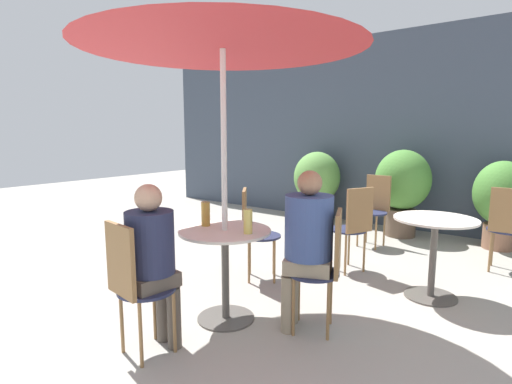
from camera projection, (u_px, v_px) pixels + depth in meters
ground_plane at (231, 339)px, 2.90m from camera, size 20.00×20.00×0.00m
storefront_wall at (414, 131)px, 5.99m from camera, size 10.00×0.06×3.00m
cafe_table_near at (225, 255)px, 3.14m from camera, size 0.72×0.72×0.74m
cafe_table_far at (434, 241)px, 3.56m from camera, size 0.71×0.71×0.74m
bistro_chair_0 at (133, 278)px, 2.58m from camera, size 0.39×0.40×0.93m
bistro_chair_1 at (326, 261)px, 2.94m from camera, size 0.43×0.42×0.93m
bistro_chair_2 at (354, 222)px, 4.19m from camera, size 0.44×0.42×0.93m
bistro_chair_3 at (507, 223)px, 4.17m from camera, size 0.39×0.39×0.93m
bistro_chair_4 at (253, 226)px, 4.02m from camera, size 0.44×0.44×0.93m
bistro_chair_5 at (375, 204)px, 5.25m from camera, size 0.39×0.39×0.93m
seated_person_0 at (153, 252)px, 2.67m from camera, size 0.32×0.34×1.16m
seated_person_1 at (307, 237)px, 2.95m from camera, size 0.43×0.41×1.22m
beer_glass_0 at (206, 214)px, 3.23m from camera, size 0.07×0.07×0.20m
beer_glass_1 at (248, 221)px, 2.99m from camera, size 0.07×0.07×0.19m
potted_plant_0 at (317, 182)px, 6.61m from camera, size 0.76×0.76×1.17m
potted_plant_1 at (403, 185)px, 5.69m from camera, size 0.77×0.77×1.24m
potted_plant_2 at (502, 197)px, 5.05m from camera, size 0.67×0.67×1.13m
umbrella at (222, 29)px, 2.88m from camera, size 2.12×2.12×2.37m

